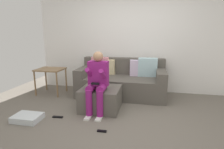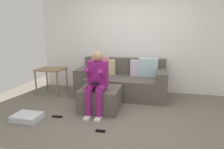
% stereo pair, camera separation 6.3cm
% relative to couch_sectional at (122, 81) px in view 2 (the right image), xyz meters
% --- Properties ---
extents(ground_plane, '(6.38, 6.38, 0.00)m').
position_rel_couch_sectional_xyz_m(ground_plane, '(0.20, -1.52, -0.34)').
color(ground_plane, '#6B6359').
extents(wall_back, '(4.91, 0.10, 2.45)m').
position_rel_couch_sectional_xyz_m(wall_back, '(0.20, 0.47, 0.89)').
color(wall_back, white).
rests_on(wall_back, ground_plane).
extents(couch_sectional, '(2.03, 0.96, 0.90)m').
position_rel_couch_sectional_xyz_m(couch_sectional, '(0.00, 0.00, 0.00)').
color(couch_sectional, '#59544C').
rests_on(couch_sectional, ground_plane).
extents(ottoman, '(0.74, 0.69, 0.43)m').
position_rel_couch_sectional_xyz_m(ottoman, '(-0.27, -0.95, -0.12)').
color(ottoman, '#59544C').
rests_on(ottoman, ground_plane).
extents(person_seated, '(0.36, 0.55, 1.14)m').
position_rel_couch_sectional_xyz_m(person_seated, '(-0.29, -1.13, 0.28)').
color(person_seated, '#8C1E72').
rests_on(person_seated, ground_plane).
extents(storage_bin, '(0.46, 0.34, 0.10)m').
position_rel_couch_sectional_xyz_m(storage_bin, '(-1.38, -1.68, -0.29)').
color(storage_bin, silver).
rests_on(storage_bin, ground_plane).
extents(side_table, '(0.63, 0.53, 0.62)m').
position_rel_couch_sectional_xyz_m(side_table, '(-1.73, -0.26, 0.20)').
color(side_table, olive).
rests_on(side_table, ground_plane).
extents(remote_near_ottoman, '(0.15, 0.05, 0.02)m').
position_rel_couch_sectional_xyz_m(remote_near_ottoman, '(-0.03, -1.78, -0.33)').
color(remote_near_ottoman, black).
rests_on(remote_near_ottoman, ground_plane).
extents(remote_by_storage_bin, '(0.19, 0.06, 0.02)m').
position_rel_couch_sectional_xyz_m(remote_by_storage_bin, '(-0.93, -1.47, -0.33)').
color(remote_by_storage_bin, black).
rests_on(remote_by_storage_bin, ground_plane).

